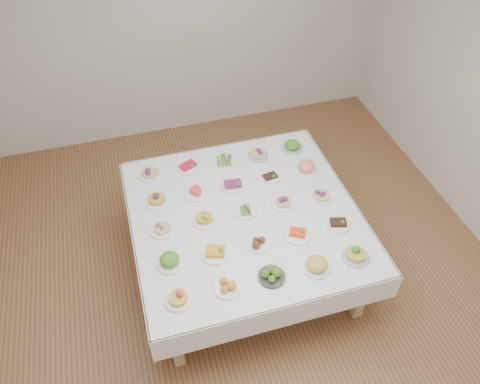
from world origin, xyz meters
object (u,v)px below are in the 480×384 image
object	(u,v)px
dish_0	(178,298)
dish_12	(245,211)
display_table	(245,219)
dish_24	(293,146)

from	to	relation	value
dish_0	dish_12	world-z (taller)	dish_0
display_table	dish_24	xyz separation A→B (m)	(0.73, 0.73, 0.12)
dish_0	dish_12	bearing A→B (deg)	44.49
dish_0	dish_12	xyz separation A→B (m)	(0.75, 0.74, -0.03)
dish_12	display_table	bearing A→B (deg)	-131.50
dish_0	display_table	bearing A→B (deg)	44.44
display_table	dish_24	distance (m)	1.04
dish_0	dish_12	size ratio (longest dim) A/B	1.03
display_table	dish_0	size ratio (longest dim) A/B	10.05
display_table	dish_12	world-z (taller)	dish_12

